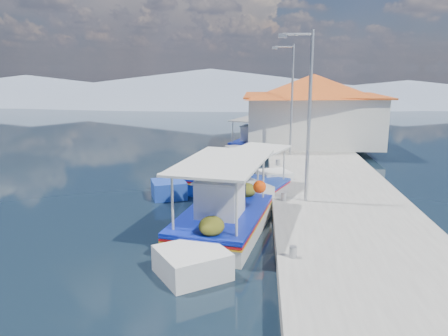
{
  "coord_description": "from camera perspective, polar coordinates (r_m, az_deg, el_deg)",
  "views": [
    {
      "loc": [
        2.91,
        -13.57,
        5.22
      ],
      "look_at": [
        1.47,
        3.67,
        1.3
      ],
      "focal_mm": 35.3,
      "sensor_mm": 36.0,
      "label": 1
    }
  ],
  "objects": [
    {
      "name": "lamp_post_near",
      "position": [
        15.72,
        10.68,
        7.55
      ],
      "size": [
        1.21,
        0.14,
        6.0
      ],
      "color": "#A5A8AD",
      "rests_on": "quay"
    },
    {
      "name": "harbor_building",
      "position": [
        28.87,
        11.39,
        7.66
      ],
      "size": [
        10.49,
        10.49,
        4.4
      ],
      "color": "white",
      "rests_on": "quay"
    },
    {
      "name": "caique_far",
      "position": [
        28.95,
        3.66,
        3.2
      ],
      "size": [
        3.36,
        6.13,
        2.29
      ],
      "rotation": [
        0.0,
        0.0,
        0.35
      ],
      "color": "silver",
      "rests_on": "ground"
    },
    {
      "name": "quay",
      "position": [
        20.42,
        13.04,
        -1.66
      ],
      "size": [
        5.0,
        44.0,
        0.5
      ],
      "primitive_type": "cube",
      "color": "#A7A59C",
      "rests_on": "ground"
    },
    {
      "name": "caique_blue_hull",
      "position": [
        20.26,
        -3.31,
        -1.26
      ],
      "size": [
        3.7,
        6.03,
        1.18
      ],
      "rotation": [
        0.0,
        0.0,
        0.43
      ],
      "color": "#1B3EA7",
      "rests_on": "ground"
    },
    {
      "name": "ground",
      "position": [
        14.83,
        -6.93,
        -7.94
      ],
      "size": [
        160.0,
        160.0,
        0.0
      ],
      "primitive_type": "plane",
      "color": "black",
      "rests_on": "ground"
    },
    {
      "name": "caique_green_canopy",
      "position": [
        17.81,
        3.88,
        -3.15
      ],
      "size": [
        3.36,
        5.74,
        2.32
      ],
      "rotation": [
        0.0,
        0.0,
        0.39
      ],
      "color": "silver",
      "rests_on": "ground"
    },
    {
      "name": "mountain_ridge",
      "position": [
        69.74,
        7.87,
        10.04
      ],
      "size": [
        171.4,
        96.0,
        5.5
      ],
      "color": "slate",
      "rests_on": "ground"
    },
    {
      "name": "lamp_post_far",
      "position": [
        24.66,
        8.59,
        9.44
      ],
      "size": [
        1.21,
        0.14,
        6.0
      ],
      "color": "#A5A8AD",
      "rests_on": "quay"
    },
    {
      "name": "main_caique",
      "position": [
        14.18,
        -0.17,
        -6.59
      ],
      "size": [
        3.39,
        8.08,
        2.71
      ],
      "rotation": [
        0.0,
        0.0,
        0.19
      ],
      "color": "silver",
      "rests_on": "ground"
    },
    {
      "name": "bollards",
      "position": [
        19.39,
        7.26,
        -0.97
      ],
      "size": [
        0.2,
        17.2,
        0.3
      ],
      "color": "#A5A8AD",
      "rests_on": "quay"
    }
  ]
}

